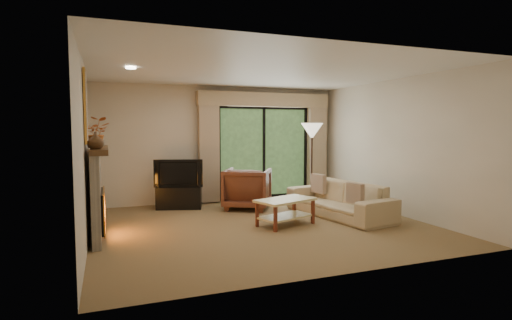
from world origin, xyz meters
name	(u,v)px	position (x,y,z in m)	size (l,w,h in m)	color
floor	(262,225)	(0.00, 0.00, 0.00)	(5.50, 5.50, 0.00)	olive
ceiling	(262,72)	(0.00, 0.00, 2.60)	(5.50, 5.50, 0.00)	silver
wall_back	(222,144)	(0.00, 2.50, 1.30)	(5.00, 5.00, 0.00)	beige
wall_front	(345,160)	(0.00, -2.50, 1.30)	(5.00, 5.00, 0.00)	beige
wall_left	(86,153)	(-2.75, 0.00, 1.30)	(5.00, 5.00, 0.00)	beige
wall_right	(394,147)	(2.75, 0.00, 1.30)	(5.00, 5.00, 0.00)	beige
fireplace	(97,192)	(-2.63, 0.20, 0.69)	(0.24, 1.70, 1.37)	gray
mirror	(88,109)	(-2.71, 0.20, 1.95)	(0.07, 1.45, 1.02)	gold
sliding_door	(264,152)	(1.00, 2.45, 1.10)	(2.26, 0.10, 2.16)	black
curtain_left	(209,149)	(-0.35, 2.34, 1.20)	(0.45, 0.18, 2.35)	tan
curtain_right	(316,147)	(2.35, 2.34, 1.20)	(0.45, 0.18, 2.35)	tan
cornice	(265,100)	(1.00, 2.36, 2.32)	(3.20, 0.24, 0.32)	tan
media_console	(179,197)	(-1.08, 1.95, 0.23)	(0.91, 0.41, 0.46)	black
tv	(179,173)	(-1.08, 1.95, 0.74)	(0.99, 0.13, 0.57)	black
armchair	(247,188)	(0.24, 1.43, 0.42)	(0.90, 0.92, 0.84)	#592D1F
sofa	(339,199)	(1.61, 0.14, 0.32)	(2.21, 0.86, 0.64)	tan
pillow_near	(355,193)	(1.53, -0.49, 0.54)	(0.09, 0.35, 0.35)	brown
pillow_far	(318,184)	(1.53, 0.78, 0.54)	(0.10, 0.38, 0.38)	brown
coffee_table	(285,212)	(0.37, -0.14, 0.23)	(1.01, 0.56, 0.45)	beige
floor_lamp	(312,164)	(1.71, 1.39, 0.89)	(0.48, 0.48, 1.77)	beige
vase	(96,140)	(-2.61, -0.34, 1.49)	(0.23, 0.23, 0.24)	#4A3019
branches	(96,133)	(-2.61, 0.01, 1.60)	(0.41, 0.35, 0.45)	#BE6329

